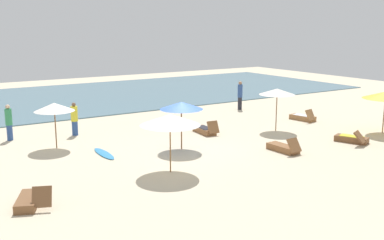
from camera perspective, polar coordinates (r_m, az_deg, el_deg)
name	(u,v)px	position (r m, az deg, el deg)	size (l,w,h in m)	color
ground_plane	(185,149)	(20.54, -0.83, -3.64)	(60.00, 60.00, 0.00)	beige
ocean_water	(68,98)	(35.82, -15.27, 2.66)	(48.00, 16.00, 0.06)	slate
umbrella_0	(277,92)	(24.09, 10.65, 3.51)	(1.89, 1.89, 2.24)	brown
umbrella_1	(54,107)	(21.13, -16.92, 1.56)	(1.78, 1.78, 2.09)	brown
umbrella_3	(170,119)	(16.85, -2.78, 0.06)	(2.28, 2.28, 2.26)	olive
umbrella_4	(181,106)	(20.09, -1.34, 1.81)	(1.92, 1.92, 2.15)	brown
lounger_0	(284,148)	(20.44, 11.48, -3.45)	(0.66, 1.68, 0.72)	brown
lounger_1	(352,139)	(22.88, 19.48, -2.25)	(1.17, 1.79, 0.68)	brown
lounger_2	(30,201)	(15.06, -19.73, -9.52)	(1.17, 1.75, 0.73)	brown
lounger_3	(205,130)	(23.38, 1.67, -1.27)	(0.72, 1.67, 0.75)	brown
lounger_4	(303,117)	(27.37, 13.80, 0.32)	(0.86, 1.71, 0.75)	olive
person_0	(240,95)	(30.12, 6.05, 3.13)	(0.38, 0.38, 1.87)	#26262D
person_1	(74,119)	(23.62, -14.55, 0.14)	(0.48, 0.48, 1.68)	#2D4C8C
person_2	(9,122)	(23.56, -22.01, -0.26)	(0.36, 0.36, 1.76)	#2D4C8C
surfboard	(104,154)	(20.03, -11.00, -4.15)	(0.51, 2.08, 0.07)	#338CCC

